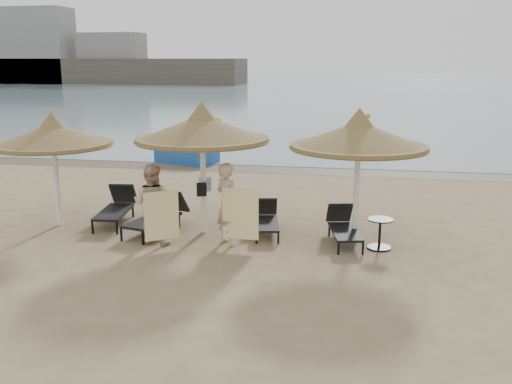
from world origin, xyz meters
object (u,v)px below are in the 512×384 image
at_px(pedal_boat, 186,153).
at_px(lounger_near_right, 266,219).
at_px(side_table, 380,235).
at_px(lounger_far_left, 117,207).
at_px(lounger_far_right, 343,226).
at_px(palapa_left, 53,135).
at_px(person_left, 152,198).
at_px(person_right, 227,197).
at_px(palapa_center, 202,129).
at_px(palapa_right, 359,136).
at_px(lounger_near_left, 159,214).

bearing_deg(pedal_boat, lounger_near_right, -42.30).
relative_size(side_table, pedal_boat, 0.26).
bearing_deg(pedal_boat, lounger_far_left, -65.40).
bearing_deg(pedal_boat, lounger_far_right, -34.84).
height_order(side_table, pedal_boat, pedal_boat).
height_order(palapa_left, lounger_far_left, palapa_left).
relative_size(lounger_far_left, side_table, 3.00).
height_order(person_left, person_right, person_right).
height_order(palapa_center, pedal_boat, palapa_center).
bearing_deg(side_table, palapa_right, 142.76).
xyz_separation_m(lounger_far_right, person_left, (-4.31, -0.92, 0.72)).
relative_size(palapa_left, person_left, 1.36).
xyz_separation_m(palapa_left, lounger_near_right, (5.30, 0.34, -1.97)).
relative_size(palapa_left, side_table, 4.24).
bearing_deg(lounger_near_left, palapa_center, 17.95).
relative_size(palapa_left, lounger_far_right, 1.58).
xyz_separation_m(palapa_center, lounger_near_left, (-1.13, -0.06, -2.13)).
bearing_deg(lounger_far_right, palapa_right, -6.13).
bearing_deg(palapa_left, palapa_right, -0.10).
bearing_deg(palapa_left, pedal_boat, 86.58).
distance_m(lounger_far_right, person_right, 2.79).
xyz_separation_m(side_table, pedal_boat, (-7.44, 9.62, 0.08)).
height_order(palapa_right, lounger_near_left, palapa_right).
height_order(lounger_far_right, person_right, person_right).
distance_m(palapa_center, pedal_boat, 9.92).
relative_size(palapa_center, person_right, 1.46).
relative_size(lounger_near_right, pedal_boat, 0.66).
bearing_deg(person_left, palapa_left, -13.57).
relative_size(lounger_far_right, person_right, 0.84).
height_order(palapa_center, person_left, palapa_center).
bearing_deg(person_left, lounger_near_right, -147.14).
bearing_deg(person_left, lounger_far_right, -163.05).
height_order(palapa_center, lounger_far_left, palapa_center).
height_order(lounger_near_left, person_left, person_left).
height_order(palapa_left, lounger_near_left, palapa_left).
bearing_deg(lounger_near_right, lounger_far_left, 166.16).
xyz_separation_m(lounger_near_right, side_table, (2.69, -0.77, -0.01)).
bearing_deg(palapa_center, pedal_boat, 109.59).
relative_size(palapa_right, side_table, 4.54).
relative_size(side_table, person_left, 0.32).
xyz_separation_m(palapa_left, lounger_far_left, (1.32, 0.55, -1.90)).
xyz_separation_m(person_left, person_right, (1.72, 0.22, 0.03)).
height_order(lounger_far_left, person_left, person_left).
relative_size(lounger_near_right, side_table, 2.55).
xyz_separation_m(palapa_left, person_right, (4.58, -0.73, -1.20)).
height_order(lounger_far_left, side_table, lounger_far_left).
relative_size(palapa_right, person_right, 1.42).
bearing_deg(lounger_far_left, palapa_center, -18.64).
height_order(person_right, pedal_boat, person_right).
xyz_separation_m(palapa_center, palapa_right, (3.64, -0.07, -0.07)).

